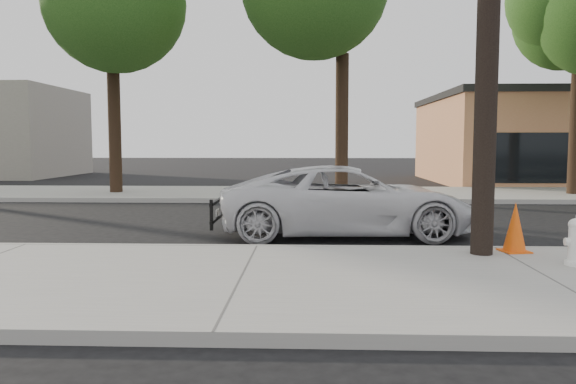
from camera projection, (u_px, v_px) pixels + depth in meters
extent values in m
plane|color=black|center=(266.00, 234.00, 11.66)|extent=(120.00, 120.00, 0.00)
cube|color=gray|center=(241.00, 281.00, 7.37)|extent=(90.00, 4.40, 0.15)
cube|color=gray|center=(284.00, 194.00, 20.11)|extent=(90.00, 5.00, 0.15)
cube|color=#9E9B93|center=(257.00, 250.00, 9.56)|extent=(90.00, 0.12, 0.16)
cylinder|color=black|center=(115.00, 132.00, 19.85)|extent=(0.44, 0.44, 4.25)
sphere|color=#174313|center=(112.00, 30.00, 19.54)|extent=(4.20, 4.20, 4.20)
cylinder|color=black|center=(342.00, 124.00, 19.13)|extent=(0.44, 0.44, 4.75)
sphere|color=#174313|center=(343.00, 5.00, 18.78)|extent=(4.80, 4.80, 4.80)
cylinder|color=black|center=(576.00, 129.00, 19.14)|extent=(0.44, 0.44, 4.40)
imported|color=silver|center=(348.00, 201.00, 11.44)|extent=(5.27, 2.67, 1.43)
cube|color=#FF590D|center=(514.00, 251.00, 9.00)|extent=(0.48, 0.48, 0.02)
cone|color=#FF590D|center=(515.00, 227.00, 8.96)|extent=(0.43, 0.43, 0.80)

